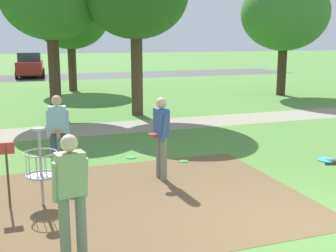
% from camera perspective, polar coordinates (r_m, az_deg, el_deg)
% --- Properties ---
extents(ground_plane, '(160.00, 160.00, 0.00)m').
position_cam_1_polar(ground_plane, '(6.94, 20.18, -13.67)').
color(ground_plane, '#518438').
extents(dirt_tee_pad, '(5.98, 4.62, 0.01)m').
position_cam_1_polar(dirt_tee_pad, '(7.92, -4.01, -9.71)').
color(dirt_tee_pad, brown).
rests_on(dirt_tee_pad, ground).
extents(disc_golf_basket, '(0.98, 0.58, 1.39)m').
position_cam_1_polar(disc_golf_basket, '(7.74, -17.04, -4.84)').
color(disc_golf_basket, '#9E9EA3').
rests_on(disc_golf_basket, ground).
extents(player_foreground_watching, '(0.41, 0.48, 1.71)m').
position_cam_1_polar(player_foreground_watching, '(8.75, -0.90, -1.00)').
color(player_foreground_watching, slate).
rests_on(player_foreground_watching, ground).
extents(player_throwing, '(0.49, 0.43, 1.71)m').
position_cam_1_polar(player_throwing, '(5.65, -12.77, -8.48)').
color(player_throwing, slate).
rests_on(player_throwing, ground).
extents(player_waiting_left, '(0.48, 0.42, 1.71)m').
position_cam_1_polar(player_waiting_left, '(9.37, -14.44, -0.53)').
color(player_waiting_left, '#384260').
rests_on(player_waiting_left, ground).
extents(frisbee_far_left, '(0.23, 0.23, 0.02)m').
position_cam_1_polar(frisbee_far_left, '(10.22, 2.12, -4.70)').
color(frisbee_far_left, green).
rests_on(frisbee_far_left, ground).
extents(frisbee_scattered_a, '(0.26, 0.26, 0.02)m').
position_cam_1_polar(frisbee_scattered_a, '(10.57, -4.96, -4.17)').
color(frisbee_scattered_a, green).
rests_on(frisbee_scattered_a, ground).
extents(tree_mid_left, '(4.17, 4.17, 5.82)m').
position_cam_1_polar(tree_mid_left, '(24.39, -12.92, 14.05)').
color(tree_mid_left, '#422D1E').
rests_on(tree_mid_left, ground).
extents(tree_mid_center, '(4.35, 4.35, 5.95)m').
position_cam_1_polar(tree_mid_center, '(22.69, 15.30, 14.27)').
color(tree_mid_center, '#422D1E').
rests_on(tree_mid_center, ground).
extents(parking_lot_strip, '(36.00, 6.00, 0.01)m').
position_cam_1_polar(parking_lot_strip, '(33.80, -12.37, 6.49)').
color(parking_lot_strip, '#4C4C51').
rests_on(parking_lot_strip, ground).
extents(parked_car_center_left, '(2.23, 4.33, 1.84)m').
position_cam_1_polar(parked_car_center_left, '(33.74, -17.92, 7.75)').
color(parked_car_center_left, maroon).
rests_on(parked_car_center_left, ground).
extents(gravel_path, '(40.00, 1.93, 0.00)m').
position_cam_1_polar(gravel_path, '(14.45, -2.34, 0.13)').
color(gravel_path, gray).
rests_on(gravel_path, ground).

